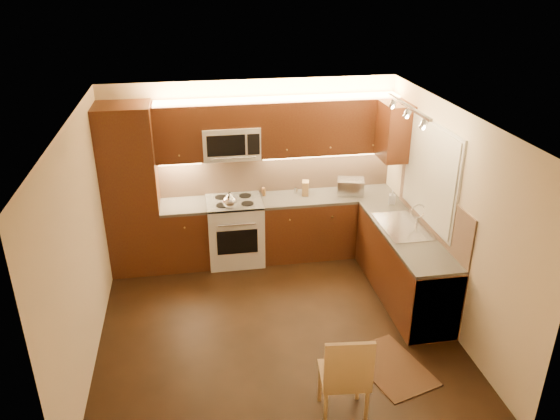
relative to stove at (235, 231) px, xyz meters
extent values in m
cube|color=black|center=(0.30, -1.68, -0.46)|extent=(4.00, 4.00, 0.01)
cube|color=beige|center=(0.30, -1.68, 2.04)|extent=(4.00, 4.00, 0.01)
cube|color=beige|center=(0.30, 0.32, 0.79)|extent=(4.00, 0.01, 2.50)
cube|color=beige|center=(0.30, -3.67, 0.79)|extent=(4.00, 0.01, 2.50)
cube|color=beige|center=(-1.70, -1.68, 0.79)|extent=(0.01, 4.00, 2.50)
cube|color=beige|center=(2.30, -1.68, 0.79)|extent=(0.01, 4.00, 2.50)
cube|color=#46180F|center=(-1.35, 0.02, 0.69)|extent=(0.70, 0.60, 2.30)
cube|color=#46180F|center=(-0.69, 0.02, -0.03)|extent=(0.62, 0.60, 0.86)
cube|color=#3B3936|center=(-0.69, 0.02, 0.42)|extent=(0.62, 0.60, 0.04)
cube|color=#46180F|center=(1.34, 0.02, -0.03)|extent=(1.92, 0.60, 0.86)
cube|color=#3B3936|center=(1.34, 0.02, 0.42)|extent=(1.92, 0.60, 0.04)
cube|color=#46180F|center=(2.00, -1.28, -0.03)|extent=(0.60, 2.00, 0.86)
cube|color=#3B3936|center=(2.00, -1.28, 0.42)|extent=(0.60, 2.00, 0.04)
cube|color=silver|center=(2.00, -1.98, -0.03)|extent=(0.58, 0.60, 0.84)
cube|color=tan|center=(0.65, 0.31, 0.74)|extent=(3.30, 0.02, 0.60)
cube|color=tan|center=(2.29, -1.28, 0.74)|extent=(0.02, 2.00, 0.60)
cube|color=#46180F|center=(-0.69, 0.15, 1.42)|extent=(0.62, 0.35, 0.75)
cube|color=#46180F|center=(1.34, 0.15, 1.42)|extent=(1.92, 0.35, 0.75)
cube|color=#46180F|center=(0.00, 0.15, 1.63)|extent=(0.76, 0.35, 0.31)
cube|color=#46180F|center=(2.12, -0.28, 1.42)|extent=(0.35, 0.50, 0.75)
cube|color=silver|center=(2.29, -1.12, 1.14)|extent=(0.03, 1.44, 1.24)
cube|color=silver|center=(2.27, -1.12, 1.14)|extent=(0.02, 1.36, 1.16)
cube|color=silver|center=(1.85, -1.27, 2.00)|extent=(0.04, 1.20, 0.03)
cube|color=silver|center=(1.66, 0.01, 0.55)|extent=(0.42, 0.36, 0.22)
cube|color=#AE7A4E|center=(1.02, 0.09, 0.54)|extent=(0.12, 0.16, 0.20)
cylinder|color=silver|center=(0.44, 0.26, 0.49)|extent=(0.06, 0.06, 0.09)
cylinder|color=brown|center=(0.44, 0.15, 0.49)|extent=(0.06, 0.06, 0.10)
cylinder|color=silver|center=(0.90, 0.17, 0.48)|extent=(0.06, 0.06, 0.09)
cylinder|color=#AD6634|center=(0.44, 0.24, 0.48)|extent=(0.06, 0.06, 0.09)
imported|color=silver|center=(2.12, -0.41, 0.54)|extent=(0.11, 0.11, 0.19)
cube|color=black|center=(1.40, -2.58, -0.45)|extent=(0.84, 1.04, 0.01)
camera|label=1|loc=(-0.52, -6.84, 3.43)|focal=34.81mm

